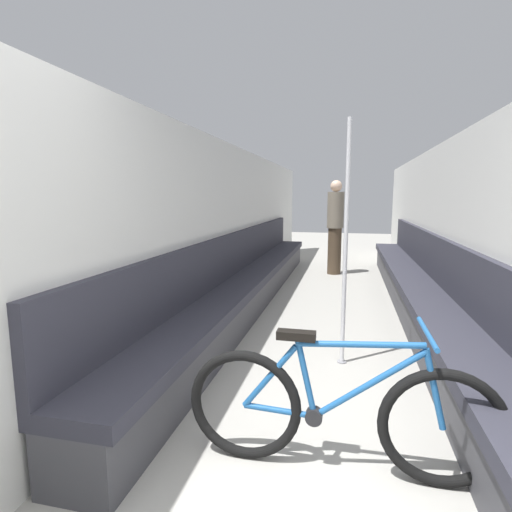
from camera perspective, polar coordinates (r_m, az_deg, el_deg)
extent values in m
cube|color=silver|center=(5.24, -3.77, 4.19)|extent=(0.10, 11.19, 2.08)
cube|color=silver|center=(5.15, 25.67, 3.29)|extent=(0.10, 11.19, 2.08)
cube|color=#3D3D42|center=(5.34, -0.51, -5.11)|extent=(0.42, 7.27, 0.35)
cube|color=#2D2D38|center=(5.29, -0.51, -2.72)|extent=(0.49, 7.27, 0.10)
cube|color=#2D2D38|center=(5.30, -2.72, 0.67)|extent=(0.07, 7.27, 0.52)
cube|color=#3D3D42|center=(5.27, 21.82, -5.93)|extent=(0.42, 7.27, 0.35)
cube|color=#2D2D38|center=(5.22, 21.95, -3.51)|extent=(0.49, 7.27, 0.10)
cube|color=#2D2D38|center=(5.21, 24.42, -0.23)|extent=(0.07, 7.27, 0.52)
torus|color=black|center=(2.32, -1.62, -20.50)|extent=(0.62, 0.06, 0.62)
torus|color=black|center=(2.32, 25.12, -21.45)|extent=(0.62, 0.06, 0.62)
cylinder|color=#1E5693|center=(2.29, 3.26, -21.16)|extent=(0.38, 0.03, 0.05)
cylinder|color=#1E5693|center=(2.21, 1.97, -16.80)|extent=(0.30, 0.03, 0.38)
cylinder|color=#1E5693|center=(2.18, 7.04, -16.66)|extent=(0.13, 0.03, 0.44)
cylinder|color=#1E5693|center=(2.18, 15.64, -17.38)|extent=(0.55, 0.03, 0.43)
cylinder|color=#1E5693|center=(2.10, 14.48, -12.14)|extent=(0.63, 0.03, 0.07)
cylinder|color=#1E5693|center=(2.22, 24.14, -16.97)|extent=(0.13, 0.03, 0.41)
cylinder|color=black|center=(2.28, 8.28, -21.69)|extent=(0.09, 0.06, 0.09)
cube|color=black|center=(2.10, 5.77, -11.20)|extent=(0.20, 0.07, 0.04)
cylinder|color=#1E5693|center=(2.10, 23.26, -10.07)|extent=(0.02, 0.46, 0.02)
cylinder|color=gray|center=(3.68, 12.14, -14.54)|extent=(0.08, 0.08, 0.01)
cylinder|color=silver|center=(3.42, 12.68, 1.51)|extent=(0.04, 0.04, 2.06)
cylinder|color=#473828|center=(7.55, 11.14, 0.71)|extent=(0.25, 0.25, 0.86)
cylinder|color=#756B5B|center=(7.49, 11.30, 6.46)|extent=(0.30, 0.30, 0.66)
sphere|color=beige|center=(7.48, 11.40, 9.77)|extent=(0.21, 0.21, 0.21)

